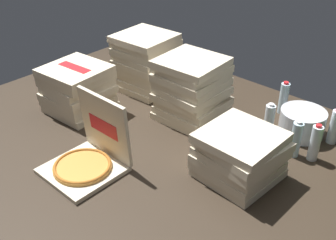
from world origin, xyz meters
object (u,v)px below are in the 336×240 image
object	(u,v)px
ice_bucket	(302,123)
water_bottle_2	(315,143)
water_bottle_4	(284,98)
pizza_stack_left_far	(77,89)
pizza_stack_center_far	(147,62)
open_pizza_box	(89,156)
water_bottle_5	(269,121)
pizza_stack_center_near	(240,155)
water_bottle_1	(296,139)
water_bottle_3	(334,127)
pizza_stack_right_near	(192,89)

from	to	relation	value
ice_bucket	water_bottle_2	world-z (taller)	water_bottle_2
water_bottle_4	pizza_stack_left_far	bearing A→B (deg)	-138.89
pizza_stack_center_far	ice_bucket	distance (m)	1.27
open_pizza_box	water_bottle_5	xyz separation A→B (m)	(0.60, 1.00, 0.03)
pizza_stack_center_near	pizza_stack_center_far	xyz separation A→B (m)	(-1.19, 0.45, 0.07)
water_bottle_2	water_bottle_4	bearing A→B (deg)	137.66
water_bottle_2	water_bottle_4	world-z (taller)	same
water_bottle_2	water_bottle_5	world-z (taller)	same
pizza_stack_left_far	ice_bucket	bearing A→B (deg)	30.61
pizza_stack_left_far	water_bottle_1	size ratio (longest dim) A/B	1.83
water_bottle_1	water_bottle_3	distance (m)	0.32
pizza_stack_center_far	water_bottle_2	size ratio (longest dim) A/B	1.83
water_bottle_1	open_pizza_box	bearing A→B (deg)	-131.82
water_bottle_5	pizza_stack_center_far	bearing A→B (deg)	-178.59
water_bottle_4	open_pizza_box	bearing A→B (deg)	-110.82
open_pizza_box	water_bottle_4	bearing A→B (deg)	69.18
pizza_stack_center_near	water_bottle_5	bearing A→B (deg)	100.98
ice_bucket	water_bottle_3	world-z (taller)	water_bottle_3
ice_bucket	water_bottle_1	xyz separation A→B (m)	(0.08, -0.25, 0.03)
water_bottle_2	pizza_stack_center_far	bearing A→B (deg)	179.66
water_bottle_4	water_bottle_5	world-z (taller)	same
pizza_stack_center_far	pizza_stack_right_near	bearing A→B (deg)	-12.56
pizza_stack_center_near	pizza_stack_center_far	world-z (taller)	pizza_stack_center_far
ice_bucket	water_bottle_4	size ratio (longest dim) A/B	1.21
pizza_stack_right_near	water_bottle_5	xyz separation A→B (m)	(0.53, 0.15, -0.11)
pizza_stack_right_near	water_bottle_4	bearing A→B (deg)	48.18
ice_bucket	open_pizza_box	bearing A→B (deg)	-122.47
ice_bucket	water_bottle_3	distance (m)	0.20
ice_bucket	water_bottle_2	size ratio (longest dim) A/B	1.21
water_bottle_1	pizza_stack_center_far	bearing A→B (deg)	177.87
ice_bucket	water_bottle_4	distance (m)	0.29
pizza_stack_center_near	open_pizza_box	bearing A→B (deg)	-142.91
water_bottle_3	water_bottle_5	distance (m)	0.41
pizza_stack_left_far	water_bottle_2	bearing A→B (deg)	21.04
pizza_stack_center_near	water_bottle_4	size ratio (longest dim) A/B	1.86
open_pizza_box	water_bottle_1	size ratio (longest dim) A/B	1.75
water_bottle_1	water_bottle_3	size ratio (longest dim) A/B	1.00
pizza_stack_center_near	water_bottle_1	bearing A→B (deg)	71.21
open_pizza_box	pizza_stack_center_near	world-z (taller)	open_pizza_box
pizza_stack_right_near	water_bottle_3	xyz separation A→B (m)	(0.88, 0.37, -0.11)
pizza_stack_center_far	ice_bucket	size ratio (longest dim) A/B	1.51
water_bottle_3	water_bottle_2	bearing A→B (deg)	-92.10
open_pizza_box	water_bottle_2	world-z (taller)	open_pizza_box
ice_bucket	water_bottle_1	distance (m)	0.26
water_bottle_4	pizza_stack_center_far	bearing A→B (deg)	-159.69
water_bottle_2	water_bottle_5	bearing A→B (deg)	173.95
water_bottle_5	open_pizza_box	bearing A→B (deg)	-120.82
water_bottle_4	pizza_stack_center_near	bearing A→B (deg)	-77.82
pizza_stack_left_far	pizza_stack_right_near	bearing A→B (deg)	35.33
pizza_stack_left_far	water_bottle_5	xyz separation A→B (m)	(1.20, 0.63, -0.06)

